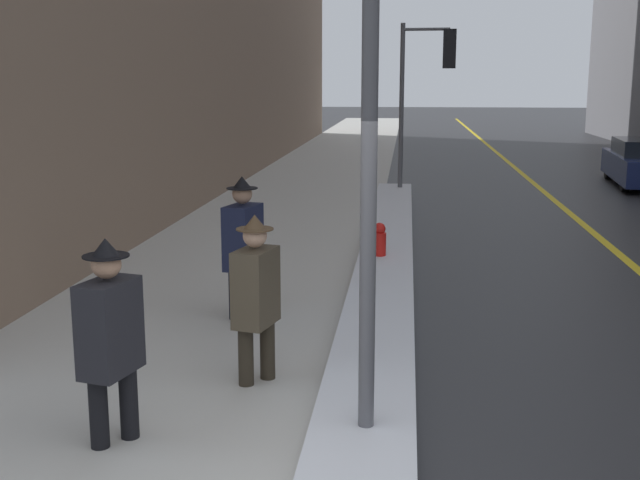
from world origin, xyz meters
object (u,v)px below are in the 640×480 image
lamp_post (369,124)px  pedestrian_with_shoulder_bag (244,242)px  traffic_light_near (430,72)px  fire_hydrant (379,246)px  pedestrian_in_fedora (110,334)px  pedestrian_trailing (256,292)px

lamp_post → pedestrian_with_shoulder_bag: lamp_post is taller
traffic_light_near → fire_hydrant: bearing=-92.1°
pedestrian_in_fedora → fire_hydrant: (1.83, 6.13, -0.55)m
traffic_light_near → pedestrian_in_fedora: (-2.71, -13.93, -2.07)m
lamp_post → pedestrian_trailing: 2.33m
pedestrian_trailing → traffic_light_near: bearing=-174.7°
traffic_light_near → pedestrian_with_shoulder_bag: traffic_light_near is taller
lamp_post → traffic_light_near: traffic_light_near is taller
pedestrian_with_shoulder_bag → fire_hydrant: size_ratio=2.42×
pedestrian_in_fedora → pedestrian_trailing: (0.86, 1.38, -0.02)m
lamp_post → fire_hydrant: (-0.12, 6.03, -2.14)m
lamp_post → pedestrian_with_shoulder_bag: 4.02m
traffic_light_near → fire_hydrant: traffic_light_near is taller
pedestrian_trailing → fire_hydrant: size_ratio=2.28×
traffic_light_near → pedestrian_trailing: (-1.85, -12.55, -2.09)m
traffic_light_near → pedestrian_with_shoulder_bag: 10.95m
lamp_post → fire_hydrant: size_ratio=5.78×
pedestrian_trailing → fire_hydrant: pedestrian_trailing is taller
fire_hydrant → lamp_post: bearing=-88.9°
traffic_light_near → pedestrian_with_shoulder_bag: bearing=-98.4°
pedestrian_in_fedora → pedestrian_trailing: bearing=161.7°
pedestrian_in_fedora → fire_hydrant: size_ratio=2.33×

